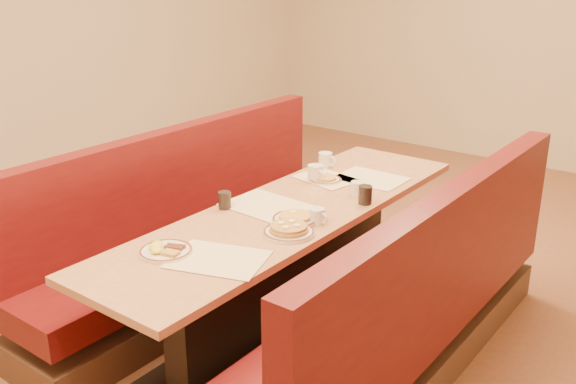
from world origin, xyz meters
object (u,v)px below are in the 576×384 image
Objects in this scene: coffee_mug_d at (326,160)px; coffee_mug_c at (358,189)px; diner_table at (291,271)px; soda_tumbler_mid at (365,195)px; booth_left at (196,241)px; soda_tumbler_near at (225,200)px; booth_right at (410,315)px; coffee_mug_b at (316,173)px; coffee_mug_a at (318,216)px; pancake_plate at (289,230)px; eggs_plate at (165,250)px.

coffee_mug_c is at bearing -36.55° from coffee_mug_d.
diner_table is 0.59m from soda_tumbler_mid.
soda_tumbler_mid is (0.10, -0.08, 0.01)m from coffee_mug_c.
booth_left reaches higher than soda_tumbler_near.
diner_table is at bearing 180.00° from booth_right.
coffee_mug_c is (0.33, -0.06, -0.01)m from coffee_mug_b.
coffee_mug_d reaches higher than coffee_mug_a.
pancake_plate is 2.43× the size of coffee_mug_c.
booth_right is at bearing 17.70° from coffee_mug_a.
coffee_mug_a is 1.15× the size of soda_tumbler_near.
coffee_mug_c reaches higher than pancake_plate.
booth_right reaches higher than diner_table.
pancake_plate is at bearing -7.77° from soda_tumbler_near.
diner_table is at bearing 125.56° from pancake_plate.
booth_right is 1.23m from eggs_plate.
coffee_mug_a is at bearing -33.77° from coffee_mug_b.
diner_table is 24.43× the size of soda_tumbler_mid.
coffee_mug_d is at bearing 114.69° from pancake_plate.
booth_right is 0.66m from coffee_mug_a.
soda_tumbler_mid reaches higher than coffee_mug_c.
coffee_mug_a reaches higher than pancake_plate.
soda_tumbler_mid is at bearing 42.53° from soda_tumbler_near.
soda_tumbler_near is 0.92× the size of soda_tumbler_mid.
soda_tumbler_mid reaches higher than pancake_plate.
booth_left is at bearing -123.46° from coffee_mug_d.
coffee_mug_b reaches higher than soda_tumbler_near.
coffee_mug_a is 0.83× the size of coffee_mug_b.
diner_table is 0.73m from booth_right.
pancake_plate is 0.60m from eggs_plate.
booth_right is 0.80m from coffee_mug_c.
booth_right reaches higher than coffee_mug_a.
eggs_plate is 0.60m from soda_tumbler_near.
booth_left is 1.05m from pancake_plate.
coffee_mug_a is at bearing -20.26° from diner_table.
coffee_mug_d is (-0.46, 0.99, 0.03)m from pancake_plate.
coffee_mug_c is 1.11× the size of soda_tumbler_near.
booth_right is 23.22× the size of coffee_mug_a.
booth_left is 24.43× the size of soda_tumbler_mid.
booth_right reaches higher than soda_tumbler_mid.
coffee_mug_d and soda_tumbler_near have the same top height.
booth_left reaches higher than coffee_mug_b.
booth_left is at bearing 163.39° from pancake_plate.
coffee_mug_d is 0.68m from soda_tumbler_mid.
coffee_mug_c is (0.30, 1.17, 0.03)m from eggs_plate.
booth_left is 0.96m from coffee_mug_d.
soda_tumbler_mid is at bearing 47.09° from diner_table.
soda_tumbler_near is (-1.01, -0.21, 0.44)m from booth_right.
coffee_mug_a is (0.24, -0.09, 0.42)m from diner_table.
coffee_mug_d is (-0.49, 0.80, 0.01)m from coffee_mug_a.
coffee_mug_a reaches higher than diner_table.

